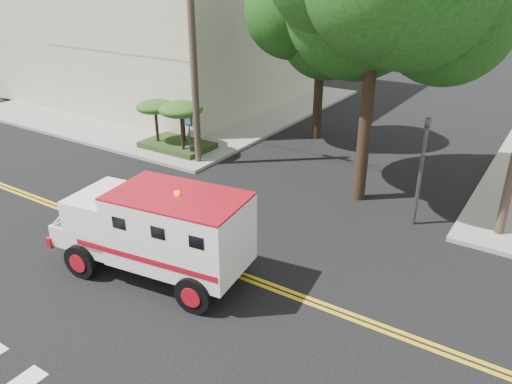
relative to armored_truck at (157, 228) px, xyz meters
The scene contains 9 objects.
ground 2.18m from the armored_truck, 44.19° to the left, with size 100.00×100.00×0.00m, color black.
sidewalk_nw 19.19m from the armored_truck, 130.11° to the left, with size 17.00×17.00×0.15m, color gray.
building_left 21.90m from the armored_truck, 131.61° to the left, with size 16.00×14.00×10.00m, color #B8B197.
utility_pole_left 8.94m from the armored_truck, 121.83° to the left, with size 0.28×0.28×9.00m, color #382D23.
tree_left 13.70m from the armored_truck, 96.66° to the left, with size 4.48×4.20×7.70m.
traffic_signal 8.41m from the armored_truck, 53.59° to the left, with size 0.15×0.18×3.60m.
accessibility_sign 8.87m from the armored_truck, 124.53° to the left, with size 0.45×0.10×2.02m.
palm_planter 9.98m from the armored_truck, 128.91° to the left, with size 3.52×2.63×2.36m.
armored_truck is the anchor object (origin of this frame).
Camera 1 is at (7.38, -9.46, 7.78)m, focal length 35.00 mm.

